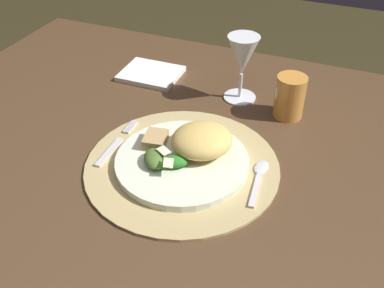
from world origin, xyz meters
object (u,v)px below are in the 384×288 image
wine_glass (242,58)px  fork (115,145)px  spoon (259,175)px  napkin (151,74)px  amber_tumbler (290,97)px  dining_table (195,198)px  dinner_plate (182,162)px

wine_glass → fork: bearing=-121.9°
spoon → napkin: bearing=142.8°
napkin → amber_tumbler: bearing=-7.3°
dining_table → spoon: (0.13, -0.00, 0.11)m
fork → amber_tumbler: (0.30, 0.25, 0.04)m
amber_tumbler → napkin: bearing=172.7°
spoon → amber_tumbler: (0.00, 0.23, 0.04)m
dinner_plate → wine_glass: (0.03, 0.28, 0.09)m
napkin → wine_glass: 0.26m
dining_table → amber_tumbler: bearing=60.0°
wine_glass → dinner_plate: bearing=-95.2°
dinner_plate → amber_tumbler: size_ratio=2.66×
wine_glass → amber_tumbler: bearing=-14.0°
dining_table → napkin: size_ratio=9.45×
dinner_plate → spoon: bearing=9.7°
dining_table → fork: (-0.16, -0.02, 0.11)m
dinner_plate → spoon: 0.15m
napkin → wine_glass: size_ratio=0.94×
wine_glass → amber_tumbler: wine_glass is taller
dinner_plate → fork: dinner_plate is taller
napkin → wine_glass: wine_glass is taller
dinner_plate → spoon: size_ratio=1.96×
napkin → amber_tumbler: size_ratio=1.51×
amber_tumbler → dining_table: bearing=-120.0°
wine_glass → amber_tumbler: size_ratio=1.61×
fork → wine_glass: wine_glass is taller
spoon → napkin: 0.45m
fork → amber_tumbler: size_ratio=1.67×
wine_glass → amber_tumbler: 0.14m
spoon → amber_tumbler: size_ratio=1.36×
fork → spoon: size_ratio=1.23×
napkin → wine_glass: (0.24, -0.02, 0.10)m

